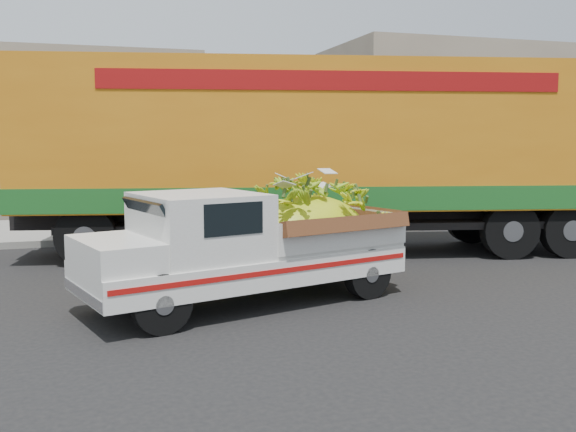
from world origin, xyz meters
name	(u,v)px	position (x,y,z in m)	size (l,w,h in m)	color
ground	(261,292)	(0.00, 0.00, 0.00)	(100.00, 100.00, 0.00)	black
curb	(202,236)	(0.00, 5.43, 0.07)	(60.00, 0.25, 0.15)	gray
sidewalk	(189,225)	(0.00, 7.53, 0.07)	(60.00, 4.00, 0.14)	gray
building_right	(494,124)	(14.00, 14.43, 3.00)	(14.00, 6.00, 6.00)	gray
pickup_truck	(267,241)	(-0.03, -0.49, 0.85)	(4.79, 2.84, 1.58)	black
semi_trailer	(325,148)	(2.11, 2.97, 2.12)	(12.09, 4.83, 3.80)	black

